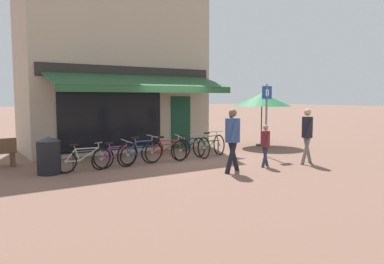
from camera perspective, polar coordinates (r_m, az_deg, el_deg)
The scene contains 15 objects.
ground_plane at distance 12.46m, azimuth -0.94°, elevation -4.20°, with size 160.00×160.00×0.00m, color brown.
shop_front at distance 15.46m, azimuth -11.54°, elevation 9.43°, with size 7.08×4.84×6.41m.
bike_rack_rail at distance 11.81m, azimuth -5.78°, elevation -2.33°, with size 5.18×0.04×0.57m.
bicycle_silver at distance 10.93m, azimuth -16.03°, elevation -3.91°, with size 1.76×0.52×0.81m.
bicycle_purple at distance 11.19m, azimuth -11.62°, elevation -3.60°, with size 1.61×0.57×0.81m.
bicycle_blue at distance 11.52m, azimuth -7.76°, elevation -3.05°, with size 1.76×0.55×0.89m.
bicycle_red at distance 11.90m, azimuth -3.91°, elevation -2.81°, with size 1.73×0.52×0.87m.
bicycle_black at distance 12.51m, azimuth -0.35°, elevation -2.47°, with size 1.67×0.76×0.85m.
bicycle_green at distance 12.95m, azimuth 3.02°, elevation -2.09°, with size 1.65×0.80×0.89m.
pedestrian_adult at distance 10.30m, azimuth 6.20°, elevation -0.26°, with size 0.65×0.64×1.76m.
pedestrian_child at distance 11.32m, azimuth 11.12°, elevation -1.38°, with size 0.43×0.45×1.26m.
pedestrian_second_adult at distance 12.10m, azimuth 17.15°, elevation 0.30°, with size 0.62×0.45×1.72m.
litter_bin at distance 10.73m, azimuth -20.99°, elevation -3.34°, with size 0.63×0.63×1.02m.
parking_sign at distance 13.22m, azimuth 11.28°, elevation 2.91°, with size 0.44×0.07×2.50m.
cafe_parasol at distance 16.14m, azimuth 10.60°, elevation 4.84°, with size 2.44×2.44×2.23m.
Camera 1 is at (-6.65, -10.33, 2.06)m, focal length 35.00 mm.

